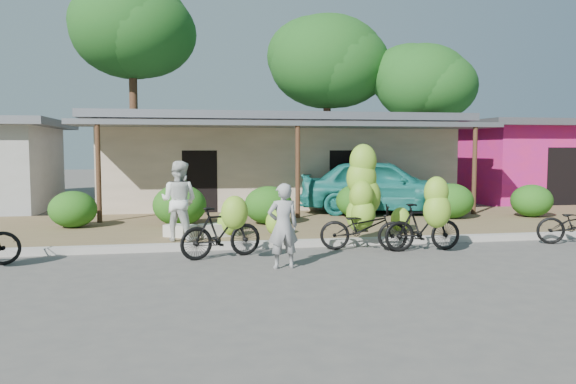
{
  "coord_description": "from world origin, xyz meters",
  "views": [
    {
      "loc": [
        -3.2,
        -10.01,
        2.17
      ],
      "look_at": [
        -0.99,
        2.23,
        1.2
      ],
      "focal_mm": 35.0,
      "sensor_mm": 36.0,
      "label": 1
    }
  ],
  "objects_px": {
    "sack_near": "(218,230)",
    "sack_far": "(181,231)",
    "bike_right": "(427,221)",
    "teal_van": "(381,186)",
    "tree_far_center": "(128,28)",
    "bike_left": "(223,230)",
    "bike_center": "(363,207)",
    "bystander": "(179,201)",
    "tree_center_right": "(323,60)",
    "tree_near_right": "(418,81)",
    "vendor": "(283,226)"
  },
  "relations": [
    {
      "from": "sack_near",
      "to": "sack_far",
      "type": "relative_size",
      "value": 1.13
    },
    {
      "from": "bike_right",
      "to": "teal_van",
      "type": "xyz_separation_m",
      "value": [
        1.14,
        6.0,
        0.31
      ]
    },
    {
      "from": "teal_van",
      "to": "tree_far_center",
      "type": "bearing_deg",
      "value": 61.02
    },
    {
      "from": "bike_left",
      "to": "sack_far",
      "type": "distance_m",
      "value": 2.35
    },
    {
      "from": "bike_center",
      "to": "sack_near",
      "type": "height_order",
      "value": "bike_center"
    },
    {
      "from": "bike_center",
      "to": "teal_van",
      "type": "bearing_deg",
      "value": -8.28
    },
    {
      "from": "bike_right",
      "to": "bystander",
      "type": "xyz_separation_m",
      "value": [
        -5.08,
        1.74,
        0.34
      ]
    },
    {
      "from": "bike_center",
      "to": "bike_left",
      "type": "bearing_deg",
      "value": 117.4
    },
    {
      "from": "bike_center",
      "to": "tree_center_right",
      "type": "bearing_deg",
      "value": 4.78
    },
    {
      "from": "bike_center",
      "to": "sack_near",
      "type": "relative_size",
      "value": 2.67
    },
    {
      "from": "tree_near_right",
      "to": "bystander",
      "type": "bearing_deg",
      "value": -131.68
    },
    {
      "from": "bike_right",
      "to": "sack_near",
      "type": "xyz_separation_m",
      "value": [
        -4.19,
        2.17,
        -0.4
      ]
    },
    {
      "from": "bystander",
      "to": "vendor",
      "type": "bearing_deg",
      "value": 149.5
    },
    {
      "from": "tree_near_right",
      "to": "vendor",
      "type": "height_order",
      "value": "tree_near_right"
    },
    {
      "from": "tree_far_center",
      "to": "sack_near",
      "type": "distance_m",
      "value": 15.27
    },
    {
      "from": "sack_near",
      "to": "bystander",
      "type": "bearing_deg",
      "value": -153.99
    },
    {
      "from": "tree_center_right",
      "to": "sack_far",
      "type": "relative_size",
      "value": 11.37
    },
    {
      "from": "sack_near",
      "to": "sack_far",
      "type": "bearing_deg",
      "value": 174.09
    },
    {
      "from": "bike_left",
      "to": "sack_far",
      "type": "relative_size",
      "value": 2.36
    },
    {
      "from": "tree_far_center",
      "to": "tree_center_right",
      "type": "height_order",
      "value": "tree_far_center"
    },
    {
      "from": "bike_center",
      "to": "bike_right",
      "type": "distance_m",
      "value": 1.38
    },
    {
      "from": "bike_center",
      "to": "sack_far",
      "type": "relative_size",
      "value": 3.02
    },
    {
      "from": "bike_center",
      "to": "tree_near_right",
      "type": "bearing_deg",
      "value": -12.27
    },
    {
      "from": "bike_right",
      "to": "vendor",
      "type": "height_order",
      "value": "bike_right"
    },
    {
      "from": "teal_van",
      "to": "sack_far",
      "type": "bearing_deg",
      "value": 139.52
    },
    {
      "from": "sack_near",
      "to": "teal_van",
      "type": "bearing_deg",
      "value": 35.65
    },
    {
      "from": "bike_right",
      "to": "vendor",
      "type": "relative_size",
      "value": 1.1
    },
    {
      "from": "tree_center_right",
      "to": "sack_near",
      "type": "distance_m",
      "value": 16.0
    },
    {
      "from": "tree_far_center",
      "to": "bike_right",
      "type": "relative_size",
      "value": 5.61
    },
    {
      "from": "tree_far_center",
      "to": "tree_near_right",
      "type": "bearing_deg",
      "value": -6.58
    },
    {
      "from": "tree_far_center",
      "to": "bystander",
      "type": "xyz_separation_m",
      "value": [
        2.3,
        -13.51,
        -6.47
      ]
    },
    {
      "from": "bike_right",
      "to": "sack_near",
      "type": "relative_size",
      "value": 2.0
    },
    {
      "from": "tree_center_right",
      "to": "sack_far",
      "type": "height_order",
      "value": "tree_center_right"
    },
    {
      "from": "bike_left",
      "to": "bystander",
      "type": "bearing_deg",
      "value": 8.36
    },
    {
      "from": "vendor",
      "to": "bike_left",
      "type": "bearing_deg",
      "value": -50.87
    },
    {
      "from": "tree_near_right",
      "to": "bike_center",
      "type": "bearing_deg",
      "value": -117.46
    },
    {
      "from": "tree_far_center",
      "to": "bike_right",
      "type": "xyz_separation_m",
      "value": [
        7.38,
        -15.25,
        -6.81
      ]
    },
    {
      "from": "bike_right",
      "to": "tree_near_right",
      "type": "bearing_deg",
      "value": -22.91
    },
    {
      "from": "tree_far_center",
      "to": "sack_far",
      "type": "xyz_separation_m",
      "value": [
        2.34,
        -12.99,
        -7.22
      ]
    },
    {
      "from": "tree_center_right",
      "to": "bike_center",
      "type": "height_order",
      "value": "tree_center_right"
    },
    {
      "from": "sack_near",
      "to": "bike_left",
      "type": "bearing_deg",
      "value": -90.44
    },
    {
      "from": "sack_near",
      "to": "bystander",
      "type": "distance_m",
      "value": 1.23
    },
    {
      "from": "sack_far",
      "to": "teal_van",
      "type": "bearing_deg",
      "value": 31.13
    },
    {
      "from": "tree_near_right",
      "to": "vendor",
      "type": "xyz_separation_m",
      "value": [
        -8.82,
        -14.73,
        -4.5
      ]
    },
    {
      "from": "tree_center_right",
      "to": "bike_center",
      "type": "relative_size",
      "value": 3.76
    },
    {
      "from": "sack_near",
      "to": "tree_far_center",
      "type": "bearing_deg",
      "value": 103.7
    },
    {
      "from": "vendor",
      "to": "bike_center",
      "type": "bearing_deg",
      "value": -144.37
    },
    {
      "from": "tree_near_right",
      "to": "bike_left",
      "type": "bearing_deg",
      "value": -125.72
    },
    {
      "from": "tree_far_center",
      "to": "teal_van",
      "type": "bearing_deg",
      "value": -47.37
    },
    {
      "from": "bike_center",
      "to": "teal_van",
      "type": "relative_size",
      "value": 0.45
    }
  ]
}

